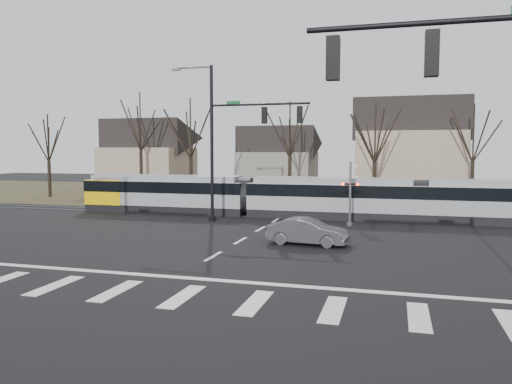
# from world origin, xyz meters

# --- Properties ---
(ground) EXTENTS (140.00, 140.00, 0.00)m
(ground) POSITION_xyz_m (0.00, 0.00, 0.00)
(ground) COLOR black
(grass_verge) EXTENTS (140.00, 28.00, 0.01)m
(grass_verge) POSITION_xyz_m (0.00, 32.00, 0.01)
(grass_verge) COLOR #38331E
(grass_verge) RESTS_ON ground
(crosswalk) EXTENTS (27.00, 2.60, 0.01)m
(crosswalk) POSITION_xyz_m (0.00, -4.00, 0.01)
(crosswalk) COLOR silver
(crosswalk) RESTS_ON ground
(stop_line) EXTENTS (28.00, 0.35, 0.01)m
(stop_line) POSITION_xyz_m (0.00, -1.80, 0.01)
(stop_line) COLOR silver
(stop_line) RESTS_ON ground
(lane_dashes) EXTENTS (0.18, 30.00, 0.01)m
(lane_dashes) POSITION_xyz_m (0.00, 16.00, 0.01)
(lane_dashes) COLOR silver
(lane_dashes) RESTS_ON ground
(rail_pair) EXTENTS (90.00, 1.52, 0.06)m
(rail_pair) POSITION_xyz_m (0.00, 15.80, 0.03)
(rail_pair) COLOR #59595E
(rail_pair) RESTS_ON ground
(tram) EXTENTS (37.02, 2.75, 2.81)m
(tram) POSITION_xyz_m (3.32, 16.00, 1.53)
(tram) COLOR gray
(tram) RESTS_ON ground
(sedan) EXTENTS (2.16, 4.26, 1.32)m
(sedan) POSITION_xyz_m (3.53, 5.88, 0.66)
(sedan) COLOR #424348
(sedan) RESTS_ON ground
(signal_pole_near_right) EXTENTS (6.72, 0.44, 8.00)m
(signal_pole_near_right) POSITION_xyz_m (10.11, -6.00, 5.17)
(signal_pole_near_right) COLOR black
(signal_pole_near_right) RESTS_ON ground
(signal_pole_far) EXTENTS (9.28, 0.44, 10.20)m
(signal_pole_far) POSITION_xyz_m (-2.41, 12.50, 5.70)
(signal_pole_far) COLOR black
(signal_pole_far) RESTS_ON ground
(rail_crossing_signal) EXTENTS (1.08, 0.36, 4.00)m
(rail_crossing_signal) POSITION_xyz_m (5.00, 12.79, 1.89)
(rail_crossing_signal) COLOR #59595B
(rail_crossing_signal) RESTS_ON ground
(tree_row) EXTENTS (59.20, 7.20, 10.00)m
(tree_row) POSITION_xyz_m (2.00, 26.00, 5.00)
(tree_row) COLOR black
(tree_row) RESTS_ON ground
(house_a) EXTENTS (9.72, 8.64, 8.60)m
(house_a) POSITION_xyz_m (-20.00, 34.00, 4.46)
(house_a) COLOR tan
(house_a) RESTS_ON ground
(house_b) EXTENTS (8.64, 7.56, 7.65)m
(house_b) POSITION_xyz_m (-5.00, 36.00, 3.97)
(house_b) COLOR gray
(house_b) RESTS_ON ground
(house_c) EXTENTS (10.80, 8.64, 10.10)m
(house_c) POSITION_xyz_m (9.00, 33.00, 5.23)
(house_c) COLOR tan
(house_c) RESTS_ON ground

